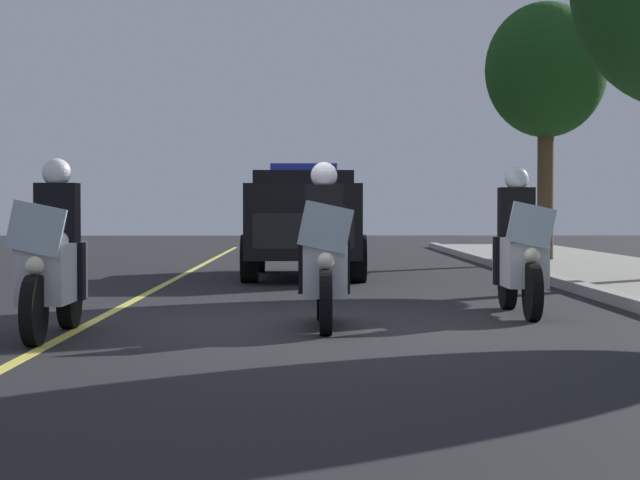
{
  "coord_description": "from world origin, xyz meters",
  "views": [
    {
      "loc": [
        11.67,
        -0.12,
        1.22
      ],
      "look_at": [
        -0.02,
        0.0,
        0.9
      ],
      "focal_mm": 62.51,
      "sensor_mm": 36.0,
      "label": 1
    }
  ],
  "objects_px": {
    "police_motorcycle_trailing": "(519,254)",
    "tree_behind_suv": "(546,72)",
    "police_motorcycle_lead_left": "(53,264)",
    "police_motorcycle_lead_right": "(324,260)",
    "police_suv": "(304,218)"
  },
  "relations": [
    {
      "from": "police_suv",
      "to": "tree_behind_suv",
      "type": "xyz_separation_m",
      "value": [
        -4.8,
        5.39,
        3.23
      ]
    },
    {
      "from": "police_motorcycle_trailing",
      "to": "police_suv",
      "type": "distance_m",
      "value": 7.66
    },
    {
      "from": "police_motorcycle_lead_left",
      "to": "tree_behind_suv",
      "type": "distance_m",
      "value": 16.56
    },
    {
      "from": "police_motorcycle_lead_right",
      "to": "tree_behind_suv",
      "type": "bearing_deg",
      "value": 158.95
    },
    {
      "from": "police_motorcycle_lead_left",
      "to": "police_motorcycle_trailing",
      "type": "relative_size",
      "value": 1.0
    },
    {
      "from": "tree_behind_suv",
      "to": "police_motorcycle_trailing",
      "type": "bearing_deg",
      "value": -13.38
    },
    {
      "from": "police_suv",
      "to": "police_motorcycle_lead_left",
      "type": "bearing_deg",
      "value": -14.11
    },
    {
      "from": "police_motorcycle_lead_left",
      "to": "police_motorcycle_trailing",
      "type": "xyz_separation_m",
      "value": [
        -2.17,
        4.89,
        0.0
      ]
    },
    {
      "from": "tree_behind_suv",
      "to": "police_motorcycle_lead_left",
      "type": "bearing_deg",
      "value": -28.65
    },
    {
      "from": "police_motorcycle_lead_left",
      "to": "police_suv",
      "type": "xyz_separation_m",
      "value": [
        -9.39,
        2.36,
        0.37
      ]
    },
    {
      "from": "police_motorcycle_lead_left",
      "to": "police_motorcycle_lead_right",
      "type": "xyz_separation_m",
      "value": [
        -0.84,
        2.61,
        0.0
      ]
    },
    {
      "from": "police_motorcycle_trailing",
      "to": "tree_behind_suv",
      "type": "xyz_separation_m",
      "value": [
        -12.01,
        2.86,
        3.59
      ]
    },
    {
      "from": "police_motorcycle_lead_left",
      "to": "police_suv",
      "type": "height_order",
      "value": "police_suv"
    },
    {
      "from": "police_suv",
      "to": "tree_behind_suv",
      "type": "distance_m",
      "value": 7.91
    },
    {
      "from": "police_motorcycle_lead_right",
      "to": "police_suv",
      "type": "xyz_separation_m",
      "value": [
        -8.55,
        -0.25,
        0.37
      ]
    }
  ]
}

